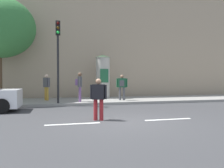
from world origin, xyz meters
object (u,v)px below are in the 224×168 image
traffic_light (58,48)px  pedestrian_in_light_jacket (46,85)px  poster_column (103,76)px  pedestrian_tallest (80,84)px  pedestrian_with_backpack (99,96)px  pedestrian_in_dark_shirt (122,85)px

traffic_light → pedestrian_in_light_jacket: bearing=108.1°
poster_column → pedestrian_tallest: size_ratio=1.76×
poster_column → traffic_light: bearing=-137.5°
pedestrian_with_backpack → pedestrian_in_dark_shirt: bearing=65.4°
pedestrian_tallest → pedestrian_in_dark_shirt: pedestrian_tallest is taller
traffic_light → poster_column: traffic_light is taller
pedestrian_with_backpack → pedestrian_tallest: pedestrian_tallest is taller
traffic_light → pedestrian_in_light_jacket: (-0.63, 1.95, -2.02)m
pedestrian_in_light_jacket → pedestrian_in_dark_shirt: 4.60m
pedestrian_tallest → traffic_light: bearing=-155.2°
pedestrian_in_light_jacket → pedestrian_tallest: bearing=-36.9°
pedestrian_tallest → pedestrian_in_light_jacket: (-1.85, 1.39, -0.07)m
pedestrian_with_backpack → pedestrian_tallest: size_ratio=0.88×
traffic_light → pedestrian_with_backpack: bearing=-75.2°
traffic_light → pedestrian_with_backpack: 5.40m
pedestrian_with_backpack → pedestrian_in_light_jacket: 6.98m
poster_column → pedestrian_with_backpack: (-1.80, -7.56, -0.77)m
pedestrian_with_backpack → pedestrian_tallest: 5.33m
traffic_light → pedestrian_tallest: bearing=24.8°
poster_column → pedestrian_tallest: poster_column is taller
traffic_light → pedestrian_tallest: (1.21, 0.56, -1.94)m
pedestrian_with_backpack → pedestrian_in_light_jacket: (-1.90, 6.71, 0.20)m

